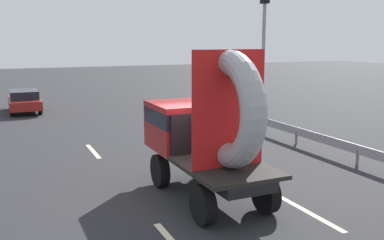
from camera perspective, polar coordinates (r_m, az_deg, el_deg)
The scene contains 8 objects.
ground_plane at distance 11.98m, azimuth 2.53°, elevation -9.82°, with size 120.00×120.00×0.00m, color #28282B.
flatbed_truck at distance 11.44m, azimuth 1.60°, elevation -1.18°, with size 2.02×4.82×3.96m.
distant_sedan at distance 27.11m, azimuth -21.37°, elevation 2.45°, with size 1.71×3.98×1.30m.
traffic_light at distance 20.32m, azimuth 9.51°, elevation 10.77°, with size 0.42×0.36×6.71m.
guardrail at distance 19.20m, azimuth 10.71°, elevation -0.58°, with size 0.10×13.16×0.71m.
lane_dash_left_far at distance 16.83m, azimuth -12.98°, elevation -4.06°, with size 2.26×0.16×0.01m, color beige.
lane_dash_right_near at distance 11.20m, azimuth 15.06°, elevation -11.66°, with size 2.59×0.16×0.01m, color beige.
lane_dash_right_far at distance 17.64m, azimuth -1.18°, elevation -3.12°, with size 2.56×0.16×0.01m, color beige.
Camera 1 is at (-5.08, -10.03, 4.16)m, focal length 40.19 mm.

